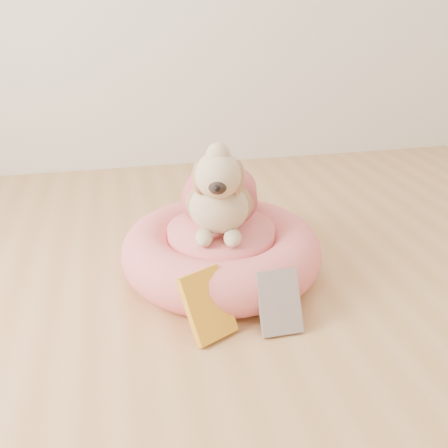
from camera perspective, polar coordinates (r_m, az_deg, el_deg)
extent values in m
cylinder|color=#E65A6A|center=(1.92, -0.32, -4.04)|extent=(0.55, 0.55, 0.11)
torus|color=#E65A6A|center=(1.90, -0.32, -2.98)|extent=(0.76, 0.76, 0.19)
cylinder|color=#E65A6A|center=(1.88, -0.33, -1.75)|extent=(0.40, 0.40, 0.10)
cube|color=yellow|center=(1.57, -1.89, -9.24)|extent=(0.19, 0.18, 0.21)
cube|color=white|center=(1.61, 6.35, -8.86)|extent=(0.14, 0.12, 0.19)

